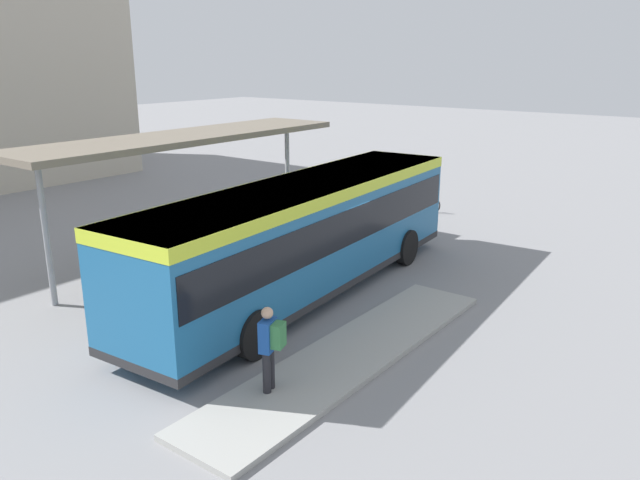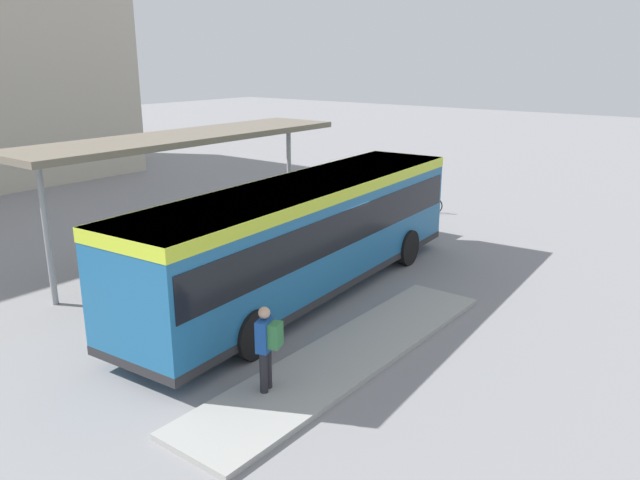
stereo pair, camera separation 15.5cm
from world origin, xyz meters
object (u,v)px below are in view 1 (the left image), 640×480
at_px(pedestrian_waiting, 270,344).
at_px(bicycle_black, 403,201).
at_px(city_bus, 306,230).
at_px(bicycle_blue, 422,204).

height_order(pedestrian_waiting, bicycle_black, pedestrian_waiting).
distance_m(city_bus, bicycle_blue, 10.35).
relative_size(pedestrian_waiting, bicycle_blue, 1.10).
bearing_deg(bicycle_blue, bicycle_black, -6.86).
height_order(city_bus, pedestrian_waiting, city_bus).
height_order(city_bus, bicycle_black, city_bus).
bearing_deg(city_bus, pedestrian_waiting, -153.07).
xyz_separation_m(bicycle_blue, bicycle_black, (-0.04, 0.86, 0.00)).
bearing_deg(city_bus, bicycle_black, 11.32).
bearing_deg(bicycle_black, pedestrian_waiting, -73.02).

